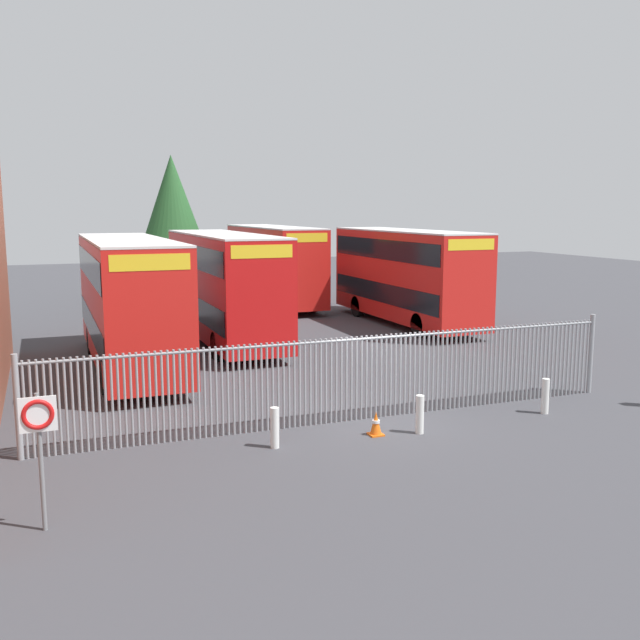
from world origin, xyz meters
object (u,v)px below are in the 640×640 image
object	(u,v)px
bollard_near_left	(275,428)
speed_limit_sign_post	(39,430)
double_decker_bus_behind_fence_left	(406,273)
double_decker_bus_far_back	(274,262)
bollard_center_front	(420,414)
bollard_near_right	(545,396)
traffic_cone_by_gate	(376,424)
double_decker_bus_near_gate	(129,298)
double_decker_bus_behind_fence_right	(224,283)

from	to	relation	value
bollard_near_left	speed_limit_sign_post	bearing A→B (deg)	-152.15
double_decker_bus_behind_fence_left	bollard_near_left	xyz separation A→B (m)	(-11.12, -14.50, -1.95)
double_decker_bus_far_back	bollard_center_front	xyz separation A→B (m)	(-3.77, -23.34, -1.95)
bollard_near_right	traffic_cone_by_gate	size ratio (longest dim) A/B	1.61
double_decker_bus_near_gate	double_decker_bus_behind_fence_right	distance (m)	5.42
double_decker_bus_far_back	traffic_cone_by_gate	size ratio (longest dim) A/B	18.32
double_decker_bus_behind_fence_right	bollard_center_front	distance (m)	13.65
double_decker_bus_near_gate	bollard_near_left	xyz separation A→B (m)	(2.05, -9.65, -1.95)
double_decker_bus_near_gate	bollard_near_right	world-z (taller)	double_decker_bus_near_gate
bollard_near_left	double_decker_bus_far_back	bearing A→B (deg)	72.26
double_decker_bus_near_gate	traffic_cone_by_gate	xyz separation A→B (m)	(4.60, -9.68, -2.13)
double_decker_bus_behind_fence_right	double_decker_bus_far_back	xyz separation A→B (m)	(5.29, 9.92, 0.00)
double_decker_bus_far_back	speed_limit_sign_post	size ratio (longest dim) A/B	4.50
traffic_cone_by_gate	speed_limit_sign_post	world-z (taller)	speed_limit_sign_post
bollard_near_right	bollard_near_left	bearing A→B (deg)	179.86
bollard_near_right	traffic_cone_by_gate	bearing A→B (deg)	-179.87
double_decker_bus_behind_fence_left	traffic_cone_by_gate	world-z (taller)	double_decker_bus_behind_fence_left
bollard_center_front	traffic_cone_by_gate	distance (m)	1.10
bollard_near_left	double_decker_bus_near_gate	bearing A→B (deg)	102.02
double_decker_bus_near_gate	bollard_center_front	world-z (taller)	double_decker_bus_near_gate
double_decker_bus_far_back	speed_limit_sign_post	bearing A→B (deg)	-115.62
bollard_center_front	bollard_near_left	bearing A→B (deg)	175.49
double_decker_bus_behind_fence_left	bollard_near_left	size ratio (longest dim) A/B	11.38
bollard_near_right	double_decker_bus_far_back	bearing A→B (deg)	90.43
double_decker_bus_near_gate	traffic_cone_by_gate	world-z (taller)	double_decker_bus_near_gate
double_decker_bus_near_gate	bollard_near_left	size ratio (longest dim) A/B	11.38
double_decker_bus_behind_fence_right	traffic_cone_by_gate	bearing A→B (deg)	-88.01
double_decker_bus_near_gate	bollard_near_right	xyz separation A→B (m)	(9.60, -9.67, -1.95)
double_decker_bus_behind_fence_left	double_decker_bus_far_back	bearing A→B (deg)	113.61
traffic_cone_by_gate	speed_limit_sign_post	xyz separation A→B (m)	(-7.48, -2.58, 1.49)
traffic_cone_by_gate	speed_limit_sign_post	bearing A→B (deg)	-160.99
speed_limit_sign_post	double_decker_bus_far_back	bearing A→B (deg)	64.38
bollard_center_front	traffic_cone_by_gate	bearing A→B (deg)	166.46
double_decker_bus_behind_fence_right	double_decker_bus_far_back	world-z (taller)	same
bollard_near_left	bollard_near_right	world-z (taller)	same
double_decker_bus_near_gate	double_decker_bus_behind_fence_right	world-z (taller)	same
bollard_near_left	double_decker_bus_behind_fence_right	bearing A→B (deg)	80.97
double_decker_bus_behind_fence_right	bollard_center_front	size ratio (longest dim) A/B	11.38
bollard_near_right	speed_limit_sign_post	distance (m)	12.81
double_decker_bus_behind_fence_right	bollard_center_front	world-z (taller)	double_decker_bus_behind_fence_right
double_decker_bus_near_gate	bollard_center_front	size ratio (longest dim) A/B	11.38
double_decker_bus_behind_fence_right	bollard_near_left	xyz separation A→B (m)	(-2.09, -13.14, -1.95)
double_decker_bus_behind_fence_left	double_decker_bus_behind_fence_right	xyz separation A→B (m)	(-9.03, -1.36, 0.00)
bollard_center_front	bollard_near_right	size ratio (longest dim) A/B	1.00
double_decker_bus_far_back	speed_limit_sign_post	xyz separation A→B (m)	(-12.31, -25.67, -0.65)
bollard_near_left	speed_limit_sign_post	distance (m)	5.73
double_decker_bus_behind_fence_right	bollard_near_right	distance (m)	14.38
bollard_near_left	bollard_center_front	xyz separation A→B (m)	(3.60, -0.28, 0.00)
traffic_cone_by_gate	speed_limit_sign_post	size ratio (longest dim) A/B	0.25
bollard_near_right	double_decker_bus_behind_fence_left	bearing A→B (deg)	76.19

